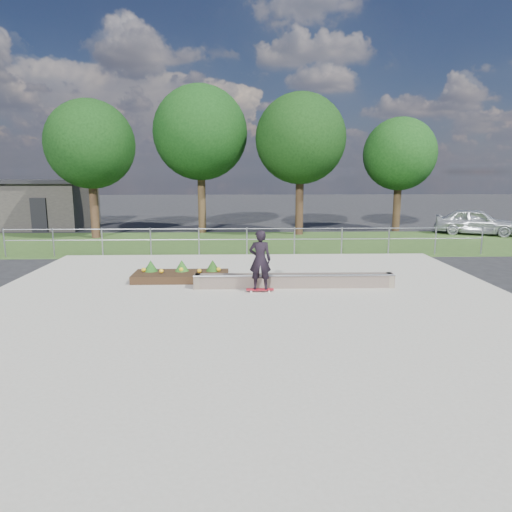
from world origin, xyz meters
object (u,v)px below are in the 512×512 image
at_px(skateboarder, 260,260).
at_px(parked_car, 476,222).
at_px(planter_bed, 181,274).
at_px(grind_ledge, 294,281).

bearing_deg(skateboarder, parked_car, 44.31).
bearing_deg(parked_car, planter_bed, 150.04).
height_order(skateboarder, parked_car, skateboarder).
xyz_separation_m(planter_bed, skateboarder, (2.47, -1.54, 0.75)).
xyz_separation_m(skateboarder, parked_car, (12.60, 12.30, -0.27)).
height_order(grind_ledge, skateboarder, skateboarder).
bearing_deg(grind_ledge, planter_bed, 163.49).
distance_m(grind_ledge, parked_car, 16.52).
relative_size(planter_bed, parked_car, 0.70).
xyz_separation_m(grind_ledge, skateboarder, (-1.04, -0.50, 0.73)).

